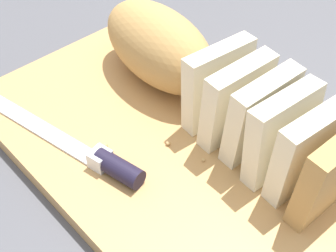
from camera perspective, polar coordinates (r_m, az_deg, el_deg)
ground_plane at (r=0.55m, az=0.00°, el=-3.75°), size 3.00×3.00×0.00m
cutting_board at (r=0.54m, az=0.00°, el=-3.03°), size 0.49×0.29×0.02m
bread_loaf at (r=0.55m, az=3.79°, el=6.22°), size 0.37×0.10×0.10m
bread_knife at (r=0.52m, az=-8.91°, el=-3.61°), size 0.26×0.08×0.02m
crumb_near_knife at (r=0.53m, az=0.47°, el=-2.23°), size 0.01×0.01×0.01m
crumb_near_loaf at (r=0.52m, az=4.26°, el=-4.10°), size 0.00×0.00×0.00m
crumb_stray_left at (r=0.53m, az=-7.63°, el=-2.40°), size 0.01×0.01×0.01m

